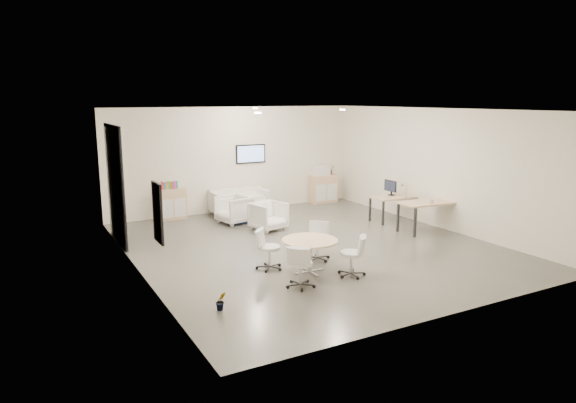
% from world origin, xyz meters
% --- Properties ---
extents(room_shell, '(9.60, 10.60, 4.80)m').
position_xyz_m(room_shell, '(0.00, 0.00, 1.60)').
color(room_shell, '#52504B').
rests_on(room_shell, ground).
extents(glass_door, '(0.09, 1.90, 2.85)m').
position_xyz_m(glass_door, '(-3.95, 2.51, 1.50)').
color(glass_door, black).
rests_on(glass_door, room_shell).
extents(artwork, '(0.05, 0.54, 1.04)m').
position_xyz_m(artwork, '(-3.97, -1.60, 1.55)').
color(artwork, black).
rests_on(artwork, room_shell).
extents(wall_tv, '(0.98, 0.06, 0.58)m').
position_xyz_m(wall_tv, '(0.50, 4.46, 1.75)').
color(wall_tv, black).
rests_on(wall_tv, room_shell).
extents(ceiling_spots, '(3.14, 4.14, 0.03)m').
position_xyz_m(ceiling_spots, '(-0.20, 0.83, 3.18)').
color(ceiling_spots, '#FFEAC6').
rests_on(ceiling_spots, room_shell).
extents(sideboard_left, '(0.79, 0.41, 0.89)m').
position_xyz_m(sideboard_left, '(-2.11, 4.27, 0.44)').
color(sideboard_left, '#D8AF82').
rests_on(sideboard_left, room_shell).
extents(sideboard_right, '(0.93, 0.45, 0.93)m').
position_xyz_m(sideboard_right, '(3.05, 4.25, 0.46)').
color(sideboard_right, '#D8AF82').
rests_on(sideboard_right, room_shell).
extents(books, '(0.46, 0.14, 0.22)m').
position_xyz_m(books, '(-2.15, 4.27, 1.00)').
color(books, red).
rests_on(books, sideboard_left).
extents(printer, '(0.54, 0.46, 0.35)m').
position_xyz_m(printer, '(2.96, 4.25, 1.10)').
color(printer, white).
rests_on(printer, sideboard_right).
extents(loveseat, '(1.72, 0.89, 0.64)m').
position_xyz_m(loveseat, '(-0.09, 4.07, 0.35)').
color(loveseat, white).
rests_on(loveseat, room_shell).
extents(blue_rug, '(1.47, 1.06, 0.01)m').
position_xyz_m(blue_rug, '(-0.02, 3.15, 0.01)').
color(blue_rug, '#2D528B').
rests_on(blue_rug, room_shell).
extents(armchair_left, '(0.94, 0.98, 0.86)m').
position_xyz_m(armchair_left, '(-0.71, 2.95, 0.43)').
color(armchair_left, white).
rests_on(armchair_left, room_shell).
extents(armchair_right, '(0.95, 0.91, 0.82)m').
position_xyz_m(armchair_right, '(-0.19, 1.83, 0.41)').
color(armchair_right, white).
rests_on(armchair_right, room_shell).
extents(desk_rear, '(1.40, 0.74, 0.72)m').
position_xyz_m(desk_rear, '(3.44, 1.05, 0.64)').
color(desk_rear, '#D8AF82').
rests_on(desk_rear, room_shell).
extents(desk_front, '(1.59, 0.90, 0.79)m').
position_xyz_m(desk_front, '(3.42, -0.29, 0.71)').
color(desk_front, '#D8AF82').
rests_on(desk_front, room_shell).
extents(monitor, '(0.20, 0.50, 0.44)m').
position_xyz_m(monitor, '(3.40, 1.20, 0.95)').
color(monitor, black).
rests_on(monitor, desk_rear).
extents(round_table, '(1.12, 1.12, 0.68)m').
position_xyz_m(round_table, '(-0.97, -1.62, 0.60)').
color(round_table, '#D8AF82').
rests_on(round_table, room_shell).
extents(meeting_chairs, '(2.06, 2.06, 0.82)m').
position_xyz_m(meeting_chairs, '(-0.97, -1.62, 0.41)').
color(meeting_chairs, white).
rests_on(meeting_chairs, room_shell).
extents(plant_cabinet, '(0.34, 0.37, 0.25)m').
position_xyz_m(plant_cabinet, '(3.34, 4.28, 1.06)').
color(plant_cabinet, '#3F7F3F').
rests_on(plant_cabinet, sideboard_right).
extents(plant_floor, '(0.19, 0.33, 0.14)m').
position_xyz_m(plant_floor, '(-3.24, -2.54, 0.07)').
color(plant_floor, '#3F7F3F').
rests_on(plant_floor, room_shell).
extents(cup, '(0.12, 0.09, 0.11)m').
position_xyz_m(cup, '(3.35, -0.48, 0.85)').
color(cup, white).
rests_on(cup, desk_front).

